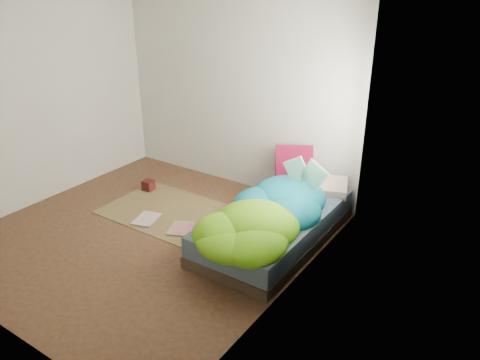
% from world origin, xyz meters
% --- Properties ---
extents(ground, '(3.50, 3.50, 0.00)m').
position_xyz_m(ground, '(0.00, 0.00, 0.00)').
color(ground, '#3D2917').
rests_on(ground, ground).
extents(room_walls, '(3.54, 3.54, 2.62)m').
position_xyz_m(room_walls, '(0.01, 0.01, 1.63)').
color(room_walls, silver).
rests_on(room_walls, ground).
extents(bed, '(1.00, 2.00, 0.34)m').
position_xyz_m(bed, '(1.22, 0.72, 0.17)').
color(bed, '#34281C').
rests_on(bed, ground).
extents(duvet, '(0.96, 1.84, 0.34)m').
position_xyz_m(duvet, '(1.22, 0.50, 0.51)').
color(duvet, '#074F74').
rests_on(duvet, bed).
extents(rug, '(1.60, 1.10, 0.01)m').
position_xyz_m(rug, '(-0.15, 0.55, 0.01)').
color(rug, brown).
rests_on(rug, ground).
extents(pillow_floral, '(0.62, 0.50, 0.12)m').
position_xyz_m(pillow_floral, '(1.43, 1.48, 0.40)').
color(pillow_floral, beige).
rests_on(pillow_floral, bed).
extents(pillow_magenta, '(0.45, 0.35, 0.45)m').
position_xyz_m(pillow_magenta, '(0.98, 1.56, 0.56)').
color(pillow_magenta, '#450415').
rests_on(pillow_magenta, bed).
extents(open_book, '(0.43, 0.10, 0.26)m').
position_xyz_m(open_book, '(1.38, 1.05, 0.81)').
color(open_book, '#338F2F').
rests_on(open_book, duvet).
extents(wooden_box, '(0.14, 0.14, 0.13)m').
position_xyz_m(wooden_box, '(-0.81, 0.86, 0.08)').
color(wooden_box, '#3B120D').
rests_on(wooden_box, rug).
extents(floor_book_a, '(0.33, 0.40, 0.03)m').
position_xyz_m(floor_book_a, '(-0.36, 0.19, 0.02)').
color(floor_book_a, silver).
rests_on(floor_book_a, rug).
extents(floor_book_b, '(0.35, 0.35, 0.03)m').
position_xyz_m(floor_book_b, '(0.21, 0.37, 0.03)').
color(floor_book_b, '#C47178').
rests_on(floor_book_b, rug).
extents(floor_book_c, '(0.34, 0.39, 0.02)m').
position_xyz_m(floor_book_c, '(0.12, 0.23, 0.02)').
color(floor_book_c, tan).
rests_on(floor_book_c, rug).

